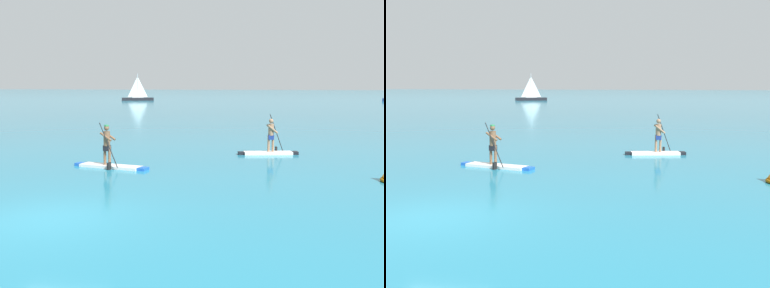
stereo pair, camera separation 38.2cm
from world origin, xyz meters
The scene contains 4 objects.
ground centered at (0.00, 0.00, 0.00)m, with size 440.00×440.00×0.00m, color teal.
paddleboarder_mid_center centered at (-0.85, 7.17, 0.35)m, with size 3.29×1.25×1.88m.
paddleboarder_far_right centered at (5.50, 11.81, 0.35)m, with size 2.89×1.09×1.91m.
sailboat_left_horizon centered at (-19.52, 77.67, 0.66)m, with size 6.24×3.14×5.14m.
Camera 2 is at (5.82, -10.83, 3.41)m, focal length 44.29 mm.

